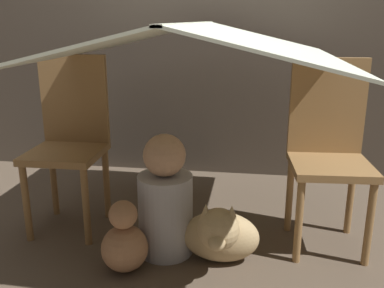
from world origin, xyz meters
The scene contains 7 objects.
ground_plane centered at (0.00, 0.00, 0.00)m, with size 8.80×8.80×0.00m, color brown.
chair_left centered at (-0.68, 0.18, 0.50)m, with size 0.38×0.38×0.93m.
chair_right centered at (0.67, 0.18, 0.50)m, with size 0.40×0.40×0.93m.
sheet_canopy centered at (0.00, 0.11, 1.01)m, with size 1.35×1.47×0.17m.
person_front centered at (-0.10, -0.06, 0.27)m, with size 0.26×0.26×0.60m.
dog centered at (0.17, -0.14, 0.16)m, with size 0.36×0.37×0.35m.
plush_toy centered at (-0.26, -0.24, 0.14)m, with size 0.22×0.22×0.34m.
Camera 1 is at (0.30, -1.91, 1.11)m, focal length 40.00 mm.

